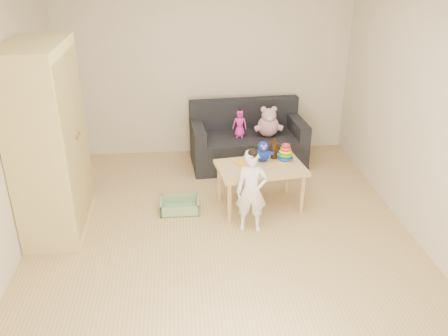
{
  "coord_description": "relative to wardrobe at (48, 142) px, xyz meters",
  "views": [
    {
      "loc": [
        -0.39,
        -4.22,
        2.79
      ],
      "look_at": [
        0.05,
        0.25,
        0.65
      ],
      "focal_mm": 38.0,
      "sensor_mm": 36.0,
      "label": 1
    }
  ],
  "objects": [
    {
      "name": "room",
      "position": [
        1.72,
        -0.34,
        0.32
      ],
      "size": [
        4.5,
        4.5,
        4.5
      ],
      "color": "tan",
      "rests_on": "ground"
    },
    {
      "name": "wardrobe",
      "position": [
        0.0,
        0.0,
        0.0
      ],
      "size": [
        0.55,
        1.09,
        1.96
      ],
      "primitive_type": "cube",
      "color": "#EAD180",
      "rests_on": "ground"
    },
    {
      "name": "sofa",
      "position": [
        2.24,
        1.38,
        -0.77
      ],
      "size": [
        1.57,
        0.86,
        0.43
      ],
      "primitive_type": "cube",
      "rotation": [
        0.0,
        0.0,
        0.07
      ],
      "color": "black",
      "rests_on": "ground"
    },
    {
      "name": "play_table",
      "position": [
        2.21,
        0.2,
        -0.73
      ],
      "size": [
        1.05,
        0.74,
        0.51
      ],
      "primitive_type": "cube",
      "rotation": [
        0.0,
        0.0,
        0.14
      ],
      "color": "tan",
      "rests_on": "ground"
    },
    {
      "name": "storage_bin",
      "position": [
        1.28,
        0.18,
        -0.92
      ],
      "size": [
        0.44,
        0.33,
        0.13
      ],
      "primitive_type": null,
      "rotation": [
        0.0,
        0.0,
        -0.01
      ],
      "color": "#7CA376",
      "rests_on": "ground"
    },
    {
      "name": "toddler",
      "position": [
        2.04,
        -0.27,
        -0.54
      ],
      "size": [
        0.35,
        0.26,
        0.88
      ],
      "primitive_type": "imported",
      "rotation": [
        0.0,
        0.0,
        -0.13
      ],
      "color": "white",
      "rests_on": "ground"
    },
    {
      "name": "pink_bear",
      "position": [
        2.5,
        1.32,
        -0.38
      ],
      "size": [
        0.31,
        0.26,
        0.35
      ],
      "primitive_type": null,
      "rotation": [
        0.0,
        0.0,
        0.0
      ],
      "color": "#C894A5",
      "rests_on": "sofa"
    },
    {
      "name": "doll",
      "position": [
        2.11,
        1.32,
        -0.37
      ],
      "size": [
        0.21,
        0.16,
        0.36
      ],
      "primitive_type": "imported",
      "rotation": [
        0.0,
        0.0,
        -0.21
      ],
      "color": "#EE2CAE",
      "rests_on": "sofa"
    },
    {
      "name": "ring_stacker",
      "position": [
        2.52,
        0.31,
        -0.39
      ],
      "size": [
        0.19,
        0.19,
        0.21
      ],
      "color": "yellow",
      "rests_on": "play_table"
    },
    {
      "name": "brown_bottle",
      "position": [
        2.4,
        0.41,
        -0.37
      ],
      "size": [
        0.08,
        0.08,
        0.24
      ],
      "color": "black",
      "rests_on": "play_table"
    },
    {
      "name": "blue_plush",
      "position": [
        2.26,
        0.35,
        -0.35
      ],
      "size": [
        0.22,
        0.19,
        0.25
      ],
      "primitive_type": null,
      "rotation": [
        0.0,
        0.0,
        0.14
      ],
      "color": "#152EBD",
      "rests_on": "play_table"
    },
    {
      "name": "wooden_figure",
      "position": [
        2.12,
        0.15,
        -0.42
      ],
      "size": [
        0.04,
        0.03,
        0.1
      ],
      "primitive_type": null,
      "rotation": [
        0.0,
        0.0,
        -0.01
      ],
      "color": "brown",
      "rests_on": "play_table"
    },
    {
      "name": "yellow_book",
      "position": [
        2.04,
        0.29,
        -0.46
      ],
      "size": [
        0.25,
        0.25,
        0.01
      ],
      "primitive_type": "cube",
      "rotation": [
        0.0,
        0.0,
        0.37
      ],
      "color": "gold",
      "rests_on": "play_table"
    }
  ]
}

